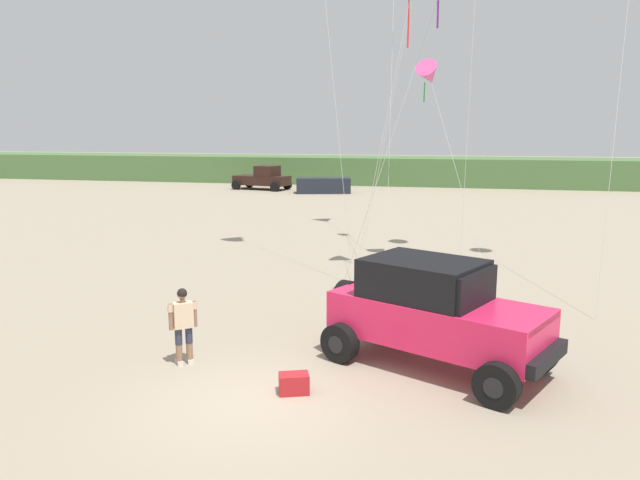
{
  "coord_description": "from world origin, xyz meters",
  "views": [
    {
      "loc": [
        3.44,
        -9.9,
        4.92
      ],
      "look_at": [
        0.52,
        2.88,
        2.52
      ],
      "focal_mm": 34.02,
      "sensor_mm": 36.0,
      "label": 1
    }
  ],
  "objects_px": {
    "cooler_box": "(294,383)",
    "distant_pickup": "(263,178)",
    "kite_green_box": "(429,75)",
    "distant_sedan": "(323,185)",
    "person_watching": "(183,322)",
    "jeep": "(434,311)"
  },
  "relations": [
    {
      "from": "cooler_box",
      "to": "distant_pickup",
      "type": "height_order",
      "value": "distant_pickup"
    },
    {
      "from": "cooler_box",
      "to": "kite_green_box",
      "type": "xyz_separation_m",
      "value": [
        1.71,
        12.26,
        6.64
      ]
    },
    {
      "from": "cooler_box",
      "to": "distant_sedan",
      "type": "relative_size",
      "value": 0.13
    },
    {
      "from": "person_watching",
      "to": "kite_green_box",
      "type": "distance_m",
      "value": 13.55
    },
    {
      "from": "jeep",
      "to": "distant_pickup",
      "type": "distance_m",
      "value": 38.87
    },
    {
      "from": "distant_sedan",
      "to": "distant_pickup",
      "type": "bearing_deg",
      "value": 148.01
    },
    {
      "from": "person_watching",
      "to": "kite_green_box",
      "type": "xyz_separation_m",
      "value": [
        4.36,
        11.39,
        5.89
      ]
    },
    {
      "from": "kite_green_box",
      "to": "distant_sedan",
      "type": "bearing_deg",
      "value": 111.12
    },
    {
      "from": "kite_green_box",
      "to": "cooler_box",
      "type": "bearing_deg",
      "value": -97.95
    },
    {
      "from": "distant_sedan",
      "to": "kite_green_box",
      "type": "relative_size",
      "value": 0.56
    },
    {
      "from": "jeep",
      "to": "cooler_box",
      "type": "xyz_separation_m",
      "value": [
        -2.5,
        -1.94,
        -1.01
      ]
    },
    {
      "from": "person_watching",
      "to": "kite_green_box",
      "type": "relative_size",
      "value": 0.22
    },
    {
      "from": "distant_pickup",
      "to": "kite_green_box",
      "type": "relative_size",
      "value": 0.66
    },
    {
      "from": "jeep",
      "to": "person_watching",
      "type": "bearing_deg",
      "value": -168.21
    },
    {
      "from": "person_watching",
      "to": "distant_sedan",
      "type": "distance_m",
      "value": 35.4
    },
    {
      "from": "jeep",
      "to": "distant_sedan",
      "type": "distance_m",
      "value": 35.43
    },
    {
      "from": "distant_sedan",
      "to": "kite_green_box",
      "type": "distance_m",
      "value": 26.14
    },
    {
      "from": "jeep",
      "to": "cooler_box",
      "type": "height_order",
      "value": "jeep"
    },
    {
      "from": "jeep",
      "to": "kite_green_box",
      "type": "height_order",
      "value": "kite_green_box"
    },
    {
      "from": "distant_pickup",
      "to": "cooler_box",
      "type": "bearing_deg",
      "value": -71.04
    },
    {
      "from": "jeep",
      "to": "distant_pickup",
      "type": "height_order",
      "value": "jeep"
    },
    {
      "from": "person_watching",
      "to": "distant_sedan",
      "type": "xyz_separation_m",
      "value": [
        -4.79,
        35.08,
        -0.34
      ]
    }
  ]
}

